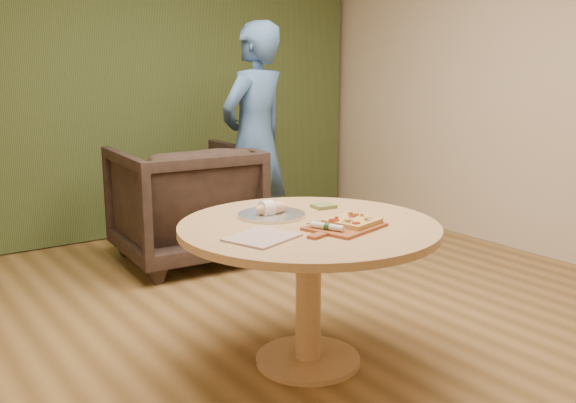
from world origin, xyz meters
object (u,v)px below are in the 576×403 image
(flatbread_pizza, at_px, (352,221))
(cutlery_roll, at_px, (327,227))
(pedestal_table, at_px, (309,251))
(pizza_paddle, at_px, (344,227))
(person_standing, at_px, (255,141))
(serving_tray, at_px, (271,215))
(bread_roll, at_px, (270,208))
(armchair, at_px, (184,198))

(flatbread_pizza, bearing_deg, cutlery_roll, -171.55)
(pedestal_table, xyz_separation_m, pizza_paddle, (0.08, -0.17, 0.15))
(person_standing, bearing_deg, flatbread_pizza, 53.42)
(serving_tray, height_order, bread_roll, bread_roll)
(pedestal_table, relative_size, serving_tray, 3.69)
(pizza_paddle, relative_size, flatbread_pizza, 1.75)
(flatbread_pizza, bearing_deg, pizza_paddle, -170.02)
(pedestal_table, xyz_separation_m, flatbread_pizza, (0.14, -0.16, 0.17))
(armchair, bearing_deg, pizza_paddle, 89.35)
(pedestal_table, bearing_deg, armchair, 82.40)
(serving_tray, bearing_deg, bread_roll, 180.00)
(pizza_paddle, relative_size, cutlery_roll, 2.48)
(pedestal_table, distance_m, armchair, 2.00)
(pedestal_table, height_order, armchair, armchair)
(cutlery_roll, xyz_separation_m, person_standing, (0.87, 2.04, 0.15))
(flatbread_pizza, distance_m, person_standing, 2.13)
(pedestal_table, bearing_deg, person_standing, 65.55)
(pedestal_table, height_order, bread_roll, bread_roll)
(flatbread_pizza, height_order, serving_tray, flatbread_pizza)
(flatbread_pizza, xyz_separation_m, bread_roll, (-0.22, 0.40, 0.02))
(pizza_paddle, distance_m, flatbread_pizza, 0.07)
(pedestal_table, bearing_deg, pizza_paddle, -65.20)
(pedestal_table, xyz_separation_m, cutlery_roll, (-0.03, -0.19, 0.17))
(bread_roll, bearing_deg, flatbread_pizza, -61.61)
(pizza_paddle, xyz_separation_m, cutlery_roll, (-0.11, -0.02, 0.02))
(pizza_paddle, distance_m, person_standing, 2.17)
(cutlery_roll, height_order, serving_tray, cutlery_roll)
(armchair, distance_m, person_standing, 0.72)
(bread_roll, xyz_separation_m, person_standing, (0.91, 1.61, 0.14))
(pedestal_table, distance_m, flatbread_pizza, 0.27)
(serving_tray, xyz_separation_m, armchair, (0.33, 1.74, -0.25))
(pedestal_table, relative_size, pizza_paddle, 2.78)
(cutlery_roll, bearing_deg, armchair, 58.53)
(pedestal_table, xyz_separation_m, serving_tray, (-0.07, 0.24, 0.15))
(serving_tray, bearing_deg, cutlery_roll, -85.73)
(flatbread_pizza, bearing_deg, bread_roll, 118.39)
(serving_tray, bearing_deg, armchair, 79.26)
(pizza_paddle, bearing_deg, pedestal_table, 99.73)
(flatbread_pizza, bearing_deg, serving_tray, 117.41)
(flatbread_pizza, xyz_separation_m, serving_tray, (-0.21, 0.40, -0.02))
(armchair, xyz_separation_m, person_standing, (0.58, -0.13, 0.42))
(serving_tray, relative_size, bread_roll, 1.84)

